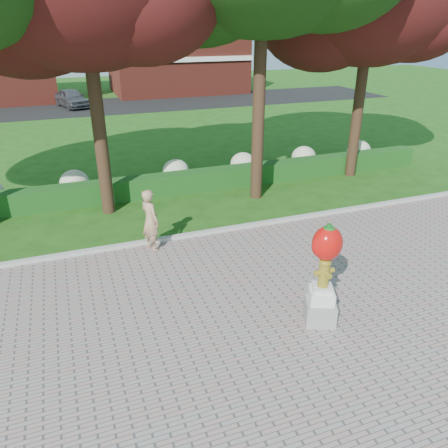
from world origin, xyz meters
TOP-DOWN VIEW (x-y plane):
  - ground at (0.00, 0.00)m, footprint 100.00×100.00m
  - walkway at (0.00, -4.00)m, footprint 40.00×14.00m
  - curb at (0.00, 3.00)m, footprint 40.00×0.18m
  - lawn_hedge at (0.00, 7.00)m, footprint 24.00×0.70m
  - hydrangea_row at (0.57, 8.00)m, footprint 20.10×1.10m
  - street at (0.00, 28.00)m, footprint 50.00×8.00m
  - building_right at (8.00, 34.00)m, footprint 12.00×8.00m
  - hydrant_sculpture at (1.64, -2.08)m, footprint 0.85×0.85m
  - woman at (-1.16, 2.60)m, footprint 0.67×0.80m
  - parked_car at (-2.10, 28.38)m, footprint 2.77×4.42m

SIDE VIEW (x-z plane):
  - ground at x=0.00m, z-range 0.00..0.00m
  - street at x=0.00m, z-range 0.00..0.02m
  - walkway at x=0.00m, z-range 0.00..0.04m
  - curb at x=0.00m, z-range 0.00..0.15m
  - lawn_hedge at x=0.00m, z-range 0.00..0.80m
  - hydrangea_row at x=0.57m, z-range 0.06..1.04m
  - parked_car at x=-2.10m, z-range 0.02..1.42m
  - woman at x=-1.16m, z-range 0.04..1.90m
  - hydrant_sculpture at x=1.64m, z-range 0.11..2.50m
  - building_right at x=8.00m, z-range 0.00..6.40m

